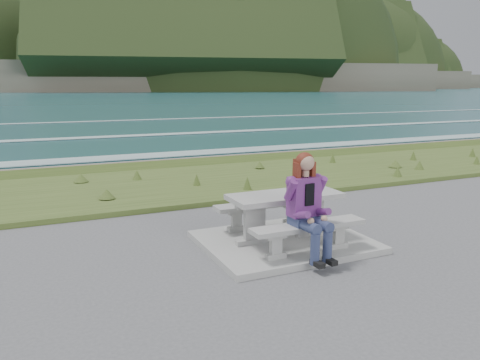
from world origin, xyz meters
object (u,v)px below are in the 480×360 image
(bench_landward, at_px, (308,230))
(seated_woman, at_px, (310,220))
(picnic_table, at_px, (285,204))
(bench_seaward, at_px, (265,208))

(bench_landward, bearing_deg, seated_woman, -116.02)
(bench_landward, xyz_separation_m, seated_woman, (-0.07, -0.14, 0.20))
(picnic_table, bearing_deg, bench_landward, -90.00)
(bench_landward, distance_m, bench_seaward, 1.40)
(bench_landward, bearing_deg, bench_seaward, 90.00)
(bench_seaward, xyz_separation_m, seated_woman, (-0.07, -1.54, 0.20))
(bench_landward, height_order, bench_seaward, same)
(picnic_table, height_order, seated_woman, seated_woman)
(picnic_table, xyz_separation_m, bench_seaward, (0.00, 0.70, -0.23))
(picnic_table, relative_size, seated_woman, 1.20)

